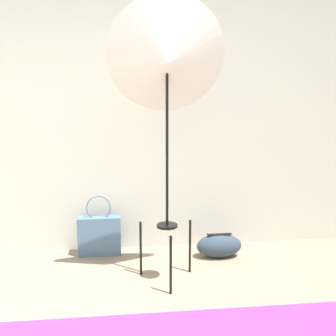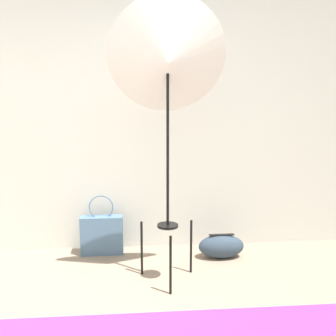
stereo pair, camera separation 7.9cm
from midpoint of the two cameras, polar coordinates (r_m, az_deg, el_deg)
name	(u,v)px [view 1 (the left image)]	position (r m, az deg, el deg)	size (l,w,h in m)	color
wall_back	(135,115)	(3.76, -5.44, 7.61)	(8.00, 0.05, 2.60)	beige
photo_umbrella	(167,61)	(3.01, -0.92, 15.22)	(0.91, 0.51, 2.19)	black
tote_bag	(99,235)	(3.81, -10.51, -9.52)	(0.40, 0.12, 0.57)	slate
duffel_bag	(219,246)	(3.75, 6.81, -11.13)	(0.42, 0.22, 0.22)	#2D3D4C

